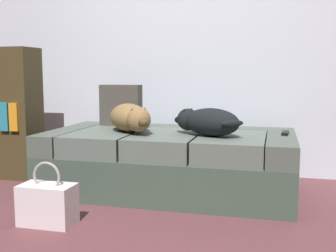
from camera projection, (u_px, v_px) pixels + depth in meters
ground_plane at (126, 238)px, 2.24m from camera, size 10.00×10.00×0.00m
back_wall at (190, 15)px, 3.67m from camera, size 6.40×0.10×2.80m
couch at (170, 162)px, 3.13m from camera, size 1.82×0.95×0.45m
dog_tan at (131, 118)px, 3.08m from camera, size 0.49×0.55×0.21m
dog_dark at (207, 122)px, 2.91m from camera, size 0.55×0.40×0.20m
tv_remote at (285, 133)px, 2.96m from camera, size 0.06×0.15×0.02m
throw_pillow at (121, 105)px, 3.47m from camera, size 0.34×0.12×0.34m
handbag at (48, 204)px, 2.44m from camera, size 0.32×0.18×0.38m
bookshelf at (6, 113)px, 3.55m from camera, size 0.56×0.30×1.10m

